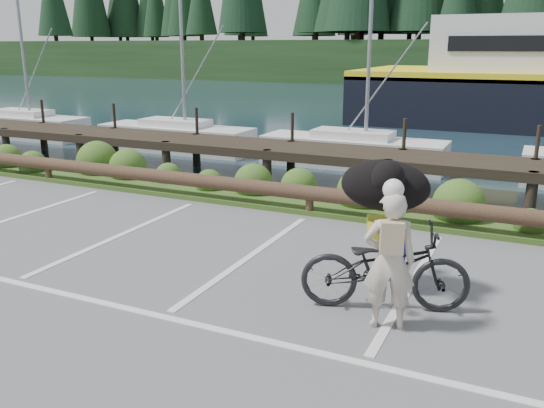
# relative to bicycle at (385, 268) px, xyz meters

# --- Properties ---
(ground) EXTENTS (72.00, 72.00, 0.00)m
(ground) POSITION_rel_bicycle_xyz_m (-2.43, -1.02, -0.56)
(ground) COLOR #575759
(harbor_backdrop) EXTENTS (170.00, 160.00, 30.00)m
(harbor_backdrop) POSITION_rel_bicycle_xyz_m (-2.03, 77.44, -0.56)
(harbor_backdrop) COLOR #172A37
(harbor_backdrop) RESTS_ON ground
(vegetation_strip) EXTENTS (34.00, 1.60, 0.10)m
(vegetation_strip) POSITION_rel_bicycle_xyz_m (-2.43, 4.28, -0.51)
(vegetation_strip) COLOR #3D5B21
(vegetation_strip) RESTS_ON ground
(log_rail) EXTENTS (32.00, 0.30, 0.60)m
(log_rail) POSITION_rel_bicycle_xyz_m (-2.43, 3.58, -0.56)
(log_rail) COLOR #443021
(log_rail) RESTS_ON ground
(bicycle) EXTENTS (2.26, 1.38, 1.12)m
(bicycle) POSITION_rel_bicycle_xyz_m (0.00, 0.00, 0.00)
(bicycle) COLOR black
(bicycle) RESTS_ON ground
(cyclist) EXTENTS (0.71, 0.58, 1.69)m
(cyclist) POSITION_rel_bicycle_xyz_m (0.16, -0.47, 0.28)
(cyclist) COLOR beige
(cyclist) RESTS_ON ground
(dog) EXTENTS (0.95, 1.34, 0.70)m
(dog) POSITION_rel_bicycle_xyz_m (-0.22, 0.65, 0.91)
(dog) COLOR black
(dog) RESTS_ON bicycle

